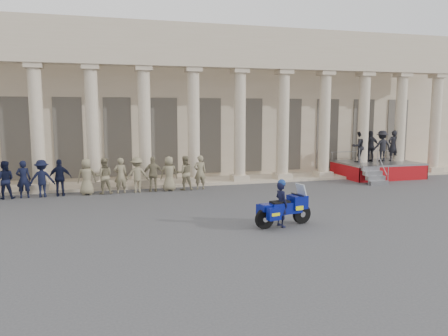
# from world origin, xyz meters

# --- Properties ---
(ground) EXTENTS (90.00, 90.00, 0.00)m
(ground) POSITION_xyz_m (0.00, 0.00, 0.00)
(ground) COLOR #3E3E40
(ground) RESTS_ON ground
(building) EXTENTS (40.00, 12.50, 9.00)m
(building) POSITION_xyz_m (-0.00, 14.74, 4.52)
(building) COLOR #BDA98D
(building) RESTS_ON ground
(officer_rank) EXTENTS (16.40, 0.66, 1.75)m
(officer_rank) POSITION_xyz_m (-6.73, 6.66, 0.88)
(officer_rank) COLOR black
(officer_rank) RESTS_ON ground
(reviewing_stand) EXTENTS (4.60, 4.33, 2.82)m
(reviewing_stand) POSITION_xyz_m (12.52, 7.81, 1.50)
(reviewing_stand) COLOR gray
(reviewing_stand) RESTS_ON ground
(motorcycle) EXTENTS (2.25, 1.08, 1.45)m
(motorcycle) POSITION_xyz_m (2.57, -1.23, 0.63)
(motorcycle) COLOR black
(motorcycle) RESTS_ON ground
(rider) EXTENTS (0.48, 0.64, 1.67)m
(rider) POSITION_xyz_m (2.45, -1.26, 0.84)
(rider) COLOR black
(rider) RESTS_ON ground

